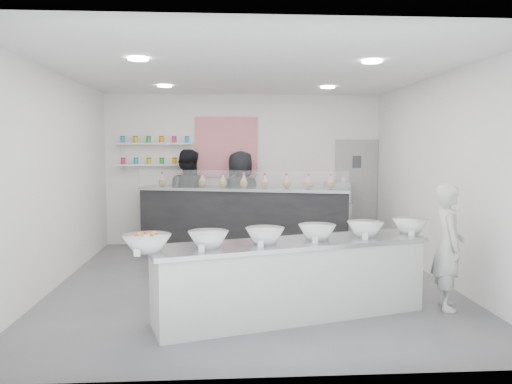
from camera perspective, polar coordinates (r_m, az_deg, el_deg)
floor at (r=7.33m, az=-0.43°, el=-10.27°), size 6.00×6.00×0.00m
ceiling at (r=7.14m, az=-0.44°, el=13.61°), size 6.00×6.00×0.00m
back_wall at (r=10.07m, az=-1.39°, el=2.59°), size 5.50×0.00×5.50m
left_wall at (r=7.45m, az=-22.07°, el=1.32°), size 0.00×6.00×6.00m
right_wall at (r=7.74m, az=20.36°, el=1.50°), size 0.00×6.00×6.00m
back_door at (r=10.42m, az=11.36°, el=0.09°), size 0.88×0.04×2.10m
pattern_panel at (r=10.03m, az=-3.40°, el=5.14°), size 1.25×0.03×1.20m
jar_shelf_lower at (r=10.05m, az=-11.40°, el=3.05°), size 1.45×0.22×0.04m
jar_shelf_upper at (r=10.05m, az=-11.44°, el=5.45°), size 1.45×0.22×0.04m
preserve_jars at (r=10.03m, az=-11.45°, el=4.65°), size 1.45×0.10×0.56m
downlight_0 at (r=6.22m, az=-13.32°, el=14.56°), size 0.24×0.24×0.02m
downlight_1 at (r=6.40m, az=13.11°, el=14.30°), size 0.24×0.24×0.02m
downlight_2 at (r=8.77m, az=-10.42°, el=11.81°), size 0.24×0.24×0.02m
downlight_3 at (r=8.90m, az=8.19°, el=11.75°), size 0.24×0.24×0.02m
prep_counter at (r=5.81m, az=4.05°, el=-9.90°), size 3.30×1.63×0.88m
back_bar at (r=9.32m, az=-1.40°, el=-3.16°), size 3.95×1.70×1.21m
sneeze_guard at (r=8.91m, az=-1.89°, el=1.42°), size 3.71×1.01×0.33m
espresso_ledge at (r=10.14m, az=7.47°, el=-3.51°), size 1.16×0.37×0.86m
espresso_machine at (r=10.13m, az=9.23°, el=-0.00°), size 0.50×0.34×0.38m
cup_stacks at (r=10.02m, az=6.17°, el=-0.08°), size 0.27×0.24×0.36m
prep_bowls at (r=5.70m, az=4.09°, el=-4.78°), size 3.69×1.57×0.17m
label_cards at (r=5.19m, az=3.15°, el=-6.35°), size 3.31×0.04×0.07m
cookie_bags at (r=9.24m, az=-1.41°, el=1.37°), size 3.27×1.01×0.27m
woman_prep at (r=6.45m, az=21.12°, el=-5.82°), size 0.47×0.62×1.52m
staff_left at (r=9.73m, az=-7.89°, el=-0.77°), size 1.08×0.93×1.91m
staff_right at (r=9.71m, az=-1.79°, el=-0.82°), size 1.07×0.87×1.88m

